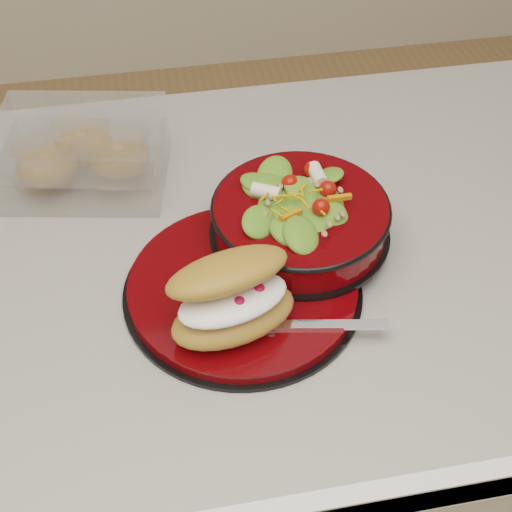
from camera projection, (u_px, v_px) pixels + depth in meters
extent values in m
cube|color=silver|center=(309.00, 424.00, 1.27)|extent=(1.16, 0.66, 0.86)
cube|color=#A5A197|center=(327.00, 243.00, 0.95)|extent=(1.24, 0.74, 0.04)
cube|color=white|center=(419.00, 493.00, 0.70)|extent=(1.24, 0.02, 0.05)
cylinder|color=black|center=(243.00, 291.00, 0.86)|extent=(0.29, 0.29, 0.01)
cylinder|color=#550204|center=(243.00, 286.00, 0.85)|extent=(0.28, 0.28, 0.01)
torus|color=black|center=(252.00, 288.00, 0.85)|extent=(0.16, 0.16, 0.01)
cylinder|color=black|center=(299.00, 233.00, 0.91)|extent=(0.23, 0.23, 0.01)
cylinder|color=#550204|center=(300.00, 218.00, 0.89)|extent=(0.22, 0.22, 0.04)
torus|color=black|center=(301.00, 207.00, 0.88)|extent=(0.22, 0.22, 0.01)
ellipsoid|color=#447220|center=(301.00, 209.00, 0.88)|extent=(0.18, 0.18, 0.07)
sphere|color=red|center=(339.00, 179.00, 0.85)|extent=(0.02, 0.02, 0.02)
sphere|color=red|center=(294.00, 160.00, 0.88)|extent=(0.02, 0.02, 0.02)
sphere|color=red|center=(265.00, 187.00, 0.84)|extent=(0.02, 0.02, 0.02)
sphere|color=red|center=(311.00, 207.00, 0.82)|extent=(0.02, 0.02, 0.02)
cylinder|color=silver|center=(318.00, 160.00, 0.88)|extent=(0.03, 0.04, 0.02)
cylinder|color=silver|center=(266.00, 177.00, 0.86)|extent=(0.04, 0.03, 0.02)
cube|color=orange|center=(291.00, 200.00, 0.82)|extent=(0.03, 0.03, 0.01)
cube|color=orange|center=(341.00, 183.00, 0.85)|extent=(0.03, 0.02, 0.01)
ellipsoid|color=#B27C36|center=(234.00, 315.00, 0.79)|extent=(0.16, 0.11, 0.04)
ellipsoid|color=white|center=(233.00, 300.00, 0.77)|extent=(0.14, 0.10, 0.02)
ellipsoid|color=#B27C36|center=(230.00, 272.00, 0.76)|extent=(0.15, 0.10, 0.04)
sphere|color=#BA0D2E|center=(212.00, 299.00, 0.76)|extent=(0.02, 0.02, 0.02)
sphere|color=#BA0D2E|center=(239.00, 303.00, 0.76)|extent=(0.02, 0.02, 0.02)
sphere|color=#BA0D2E|center=(259.00, 290.00, 0.77)|extent=(0.02, 0.02, 0.02)
sphere|color=#191947|center=(224.00, 293.00, 0.77)|extent=(0.01, 0.01, 0.01)
sphere|color=#191947|center=(244.00, 293.00, 0.77)|extent=(0.01, 0.01, 0.01)
sphere|color=#191947|center=(234.00, 299.00, 0.76)|extent=(0.01, 0.01, 0.01)
cube|color=silver|center=(330.00, 325.00, 0.80)|extent=(0.14, 0.04, 0.00)
cube|color=silver|center=(256.00, 325.00, 0.80)|extent=(0.05, 0.03, 0.00)
cube|color=white|center=(85.00, 166.00, 1.00)|extent=(0.25, 0.20, 0.05)
cube|color=white|center=(79.00, 138.00, 0.97)|extent=(0.25, 0.20, 0.04)
ellipsoid|color=#B27C36|center=(47.00, 167.00, 0.99)|extent=(0.09, 0.07, 0.04)
ellipsoid|color=#B27C36|center=(121.00, 159.00, 1.00)|extent=(0.09, 0.07, 0.04)
ellipsoid|color=#B27C36|center=(84.00, 146.00, 1.02)|extent=(0.09, 0.07, 0.04)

